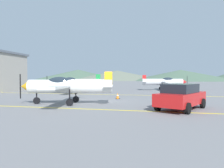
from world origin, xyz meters
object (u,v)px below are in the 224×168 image
car_sedan (181,96)px  traffic_cone_front (118,96)px  airplane_mid (74,83)px  airplane_far (164,82)px  airplane_near (67,86)px

car_sedan → traffic_cone_front: car_sedan is taller
airplane_mid → car_sedan: 16.32m
airplane_far → traffic_cone_front: size_ratio=13.99×
traffic_cone_front → airplane_mid: bearing=140.6°
airplane_near → airplane_far: same height
airplane_near → car_sedan: size_ratio=1.77×
airplane_near → airplane_far: (7.78, 19.28, 0.00)m
airplane_mid → car_sedan: size_ratio=1.78×
airplane_far → airplane_near: bearing=-112.0°
car_sedan → airplane_near: bearing=174.3°
airplane_mid → airplane_far: (11.63, 9.07, 0.00)m
airplane_far → car_sedan: airplane_far is taller
airplane_near → airplane_mid: same height
airplane_near → airplane_far: 20.79m
traffic_cone_front → car_sedan: bearing=-46.3°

